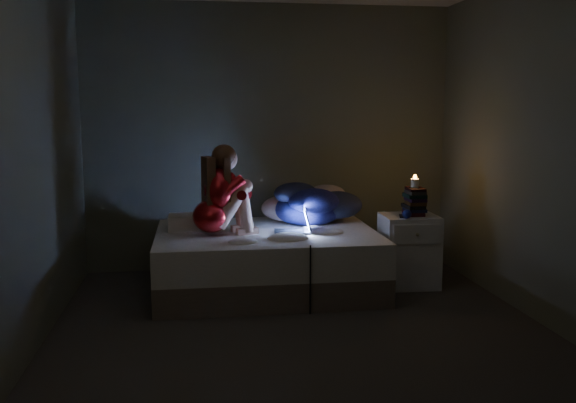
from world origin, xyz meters
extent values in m
cube|color=#322C28|center=(0.00, 0.00, -0.01)|extent=(3.60, 3.80, 0.02)
cube|color=#595C57|center=(0.00, 1.91, 1.30)|extent=(3.60, 0.02, 2.60)
cube|color=#595C57|center=(0.00, -1.91, 1.30)|extent=(3.60, 0.02, 2.60)
cube|color=#595C57|center=(-1.81, 0.00, 1.30)|extent=(0.02, 3.80, 2.60)
cube|color=#595C57|center=(1.81, 0.00, 1.30)|extent=(0.02, 3.80, 2.60)
cube|color=silver|center=(-0.76, 1.30, 0.59)|extent=(0.44, 0.31, 0.13)
cube|color=silver|center=(1.16, 1.03, 0.32)|extent=(0.50, 0.45, 0.65)
cylinder|color=beige|center=(1.20, 1.03, 0.93)|extent=(0.07, 0.07, 0.08)
cube|color=black|center=(1.08, 0.96, 0.65)|extent=(0.10, 0.15, 0.01)
sphere|color=navy|center=(1.08, 0.87, 0.69)|extent=(0.08, 0.08, 0.08)
camera|label=1|loc=(-0.73, -4.31, 1.60)|focal=39.28mm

